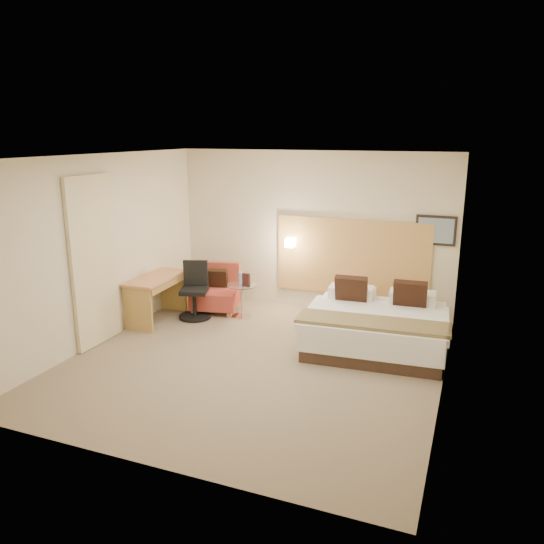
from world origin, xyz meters
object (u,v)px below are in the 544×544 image
at_px(lounge_chair, 216,292).
at_px(side_table, 242,299).
at_px(desk, 157,286).
at_px(bed, 377,325).
at_px(desk_chair, 195,295).

height_order(lounge_chair, side_table, lounge_chair).
bearing_deg(desk, lounge_chair, 50.69).
relative_size(bed, side_table, 3.72).
bearing_deg(desk, desk_chair, 34.94).
bearing_deg(side_table, bed, -10.01).
relative_size(side_table, desk, 0.46).
distance_m(lounge_chair, desk, 1.05).
height_order(bed, desk_chair, bed).
bearing_deg(desk_chair, side_table, 22.74).
bearing_deg(bed, desk_chair, 177.97).
bearing_deg(desk_chair, desk, -145.06).
height_order(lounge_chair, desk_chair, desk_chair).
bearing_deg(desk_chair, bed, -2.03).
distance_m(side_table, desk_chair, 0.78).
bearing_deg(lounge_chair, desk, -129.31).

